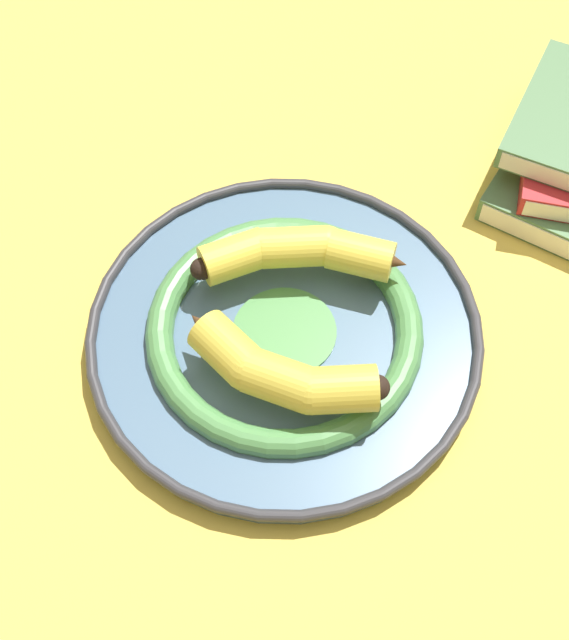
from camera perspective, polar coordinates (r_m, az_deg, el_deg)
ground_plane at (r=0.80m, az=1.37°, el=-1.27°), size 2.80×2.80×0.00m
decorative_bowl at (r=0.79m, az=0.00°, el=-0.82°), size 0.35×0.35×0.03m
banana_a at (r=0.73m, az=-0.43°, el=-3.32°), size 0.09×0.18×0.04m
banana_b at (r=0.79m, az=0.91°, el=4.36°), size 0.14×0.16×0.04m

